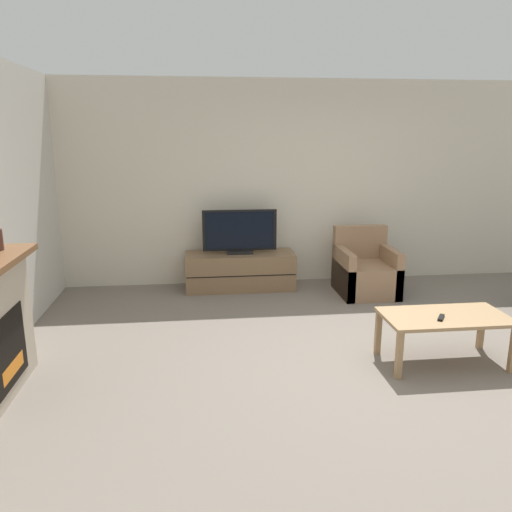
{
  "coord_description": "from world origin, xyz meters",
  "views": [
    {
      "loc": [
        -1.54,
        -4.03,
        2.01
      ],
      "look_at": [
        -1.0,
        0.63,
        0.85
      ],
      "focal_mm": 35.0,
      "sensor_mm": 36.0,
      "label": 1
    }
  ],
  "objects_px": {
    "tv": "(240,233)",
    "coffee_table": "(445,321)",
    "armchair": "(365,272)",
    "tv_stand": "(240,271)",
    "remote": "(441,318)"
  },
  "relations": [
    {
      "from": "tv",
      "to": "coffee_table",
      "type": "xyz_separation_m",
      "value": [
        1.61,
        -2.42,
        -0.35
      ]
    },
    {
      "from": "armchair",
      "to": "coffee_table",
      "type": "height_order",
      "value": "armchair"
    },
    {
      "from": "tv_stand",
      "to": "coffee_table",
      "type": "distance_m",
      "value": 2.91
    },
    {
      "from": "tv_stand",
      "to": "coffee_table",
      "type": "xyz_separation_m",
      "value": [
        1.61,
        -2.42,
        0.16
      ]
    },
    {
      "from": "coffee_table",
      "to": "remote",
      "type": "xyz_separation_m",
      "value": [
        -0.08,
        -0.08,
        0.07
      ]
    },
    {
      "from": "tv_stand",
      "to": "tv",
      "type": "distance_m",
      "value": 0.51
    },
    {
      "from": "coffee_table",
      "to": "armchair",
      "type": "bearing_deg",
      "value": 90.95
    },
    {
      "from": "tv",
      "to": "remote",
      "type": "relative_size",
      "value": 6.59
    },
    {
      "from": "tv_stand",
      "to": "armchair",
      "type": "bearing_deg",
      "value": -13.42
    },
    {
      "from": "tv_stand",
      "to": "armchair",
      "type": "height_order",
      "value": "armchair"
    },
    {
      "from": "tv_stand",
      "to": "coffee_table",
      "type": "relative_size",
      "value": 1.3
    },
    {
      "from": "tv",
      "to": "remote",
      "type": "bearing_deg",
      "value": -58.35
    },
    {
      "from": "tv",
      "to": "remote",
      "type": "xyz_separation_m",
      "value": [
        1.54,
        -2.49,
        -0.29
      ]
    },
    {
      "from": "tv_stand",
      "to": "tv",
      "type": "xyz_separation_m",
      "value": [
        0.0,
        -0.0,
        0.51
      ]
    },
    {
      "from": "coffee_table",
      "to": "tv",
      "type": "bearing_deg",
      "value": 123.74
    }
  ]
}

